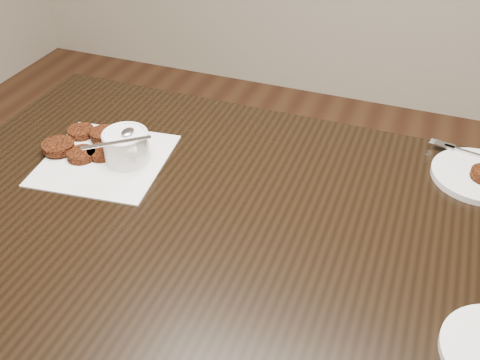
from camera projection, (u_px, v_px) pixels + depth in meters
name	position (u px, v px, depth m)	size (l,w,h in m)	color
table	(241.00, 346.00, 1.25)	(1.35, 0.87, 0.75)	black
napkin	(105.00, 160.00, 1.20)	(0.26, 0.26, 0.00)	white
sauce_ramekin	(124.00, 133.00, 1.15)	(0.13, 0.13, 0.14)	white
patty_cluster	(85.00, 144.00, 1.22)	(0.21, 0.21, 0.02)	#64250D
plate_with_patty	(479.00, 173.00, 1.14)	(0.19, 0.19, 0.03)	white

